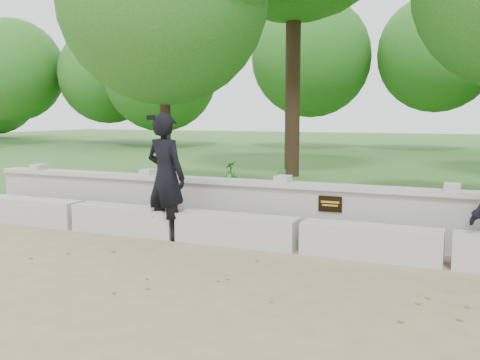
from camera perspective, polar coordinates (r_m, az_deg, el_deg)
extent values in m
plane|color=#99835E|center=(6.14, 1.19, -11.65)|extent=(80.00, 80.00, 0.00)
cube|color=#265F20|center=(19.61, 16.60, 1.34)|extent=(40.00, 22.00, 0.25)
cube|color=#B4B1AA|center=(10.37, -21.14, -3.12)|extent=(1.90, 0.45, 0.45)
cube|color=#B4B1AA|center=(9.11, -12.03, -4.15)|extent=(1.90, 0.45, 0.45)
cube|color=#B4B1AA|center=(8.14, -0.37, -5.32)|extent=(1.90, 0.45, 0.45)
cube|color=#B4B1AA|center=(7.59, 13.71, -6.43)|extent=(1.90, 0.45, 0.45)
cube|color=#A9A69F|center=(8.43, 7.80, -3.67)|extent=(12.50, 0.25, 0.82)
cube|color=#B4B1AA|center=(8.36, 7.85, -0.64)|extent=(12.50, 0.35, 0.08)
cube|color=black|center=(8.19, 9.59, -2.53)|extent=(0.36, 0.02, 0.24)
imported|color=black|center=(8.46, -7.93, 0.34)|extent=(0.81, 0.62, 1.98)
cube|color=black|center=(8.06, -9.49, 6.58)|extent=(0.14, 0.05, 0.07)
cylinder|color=#382619|center=(11.08, -7.96, 6.24)|extent=(0.21, 0.21, 3.15)
cylinder|color=#382619|center=(14.99, 5.67, 12.06)|extent=(0.41, 0.41, 6.08)
imported|color=#28782E|center=(9.64, -1.22, -1.25)|extent=(0.40, 0.33, 0.66)
imported|color=#28782E|center=(11.13, 4.21, -0.33)|extent=(0.39, 0.41, 0.59)
imported|color=#28782E|center=(12.76, -0.99, 0.67)|extent=(0.34, 0.37, 0.61)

